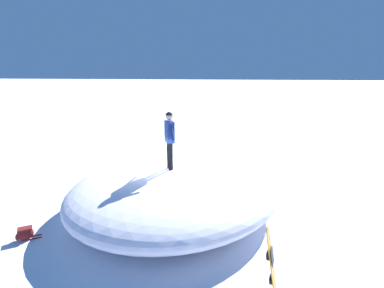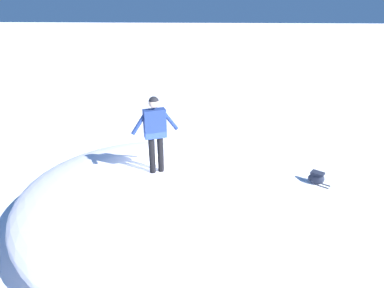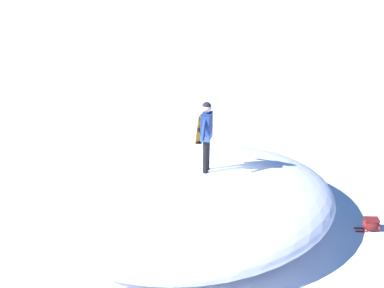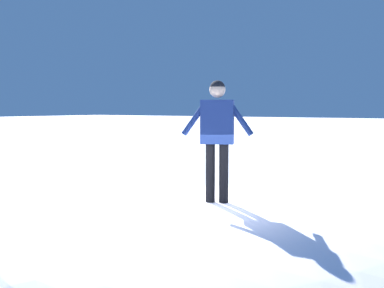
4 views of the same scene
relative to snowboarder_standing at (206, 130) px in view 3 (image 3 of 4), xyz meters
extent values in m
plane|color=white|center=(-0.04, 0.36, -2.58)|extent=(240.00, 240.00, 0.00)
ellipsoid|color=white|center=(0.17, 0.27, -1.84)|extent=(8.82, 9.39, 1.48)
cylinder|color=black|center=(-0.04, 0.09, -0.66)|extent=(0.14, 0.14, 0.87)
cylinder|color=black|center=(0.04, -0.09, -0.66)|extent=(0.14, 0.14, 0.87)
cube|color=navy|center=(0.00, 0.00, 0.10)|extent=(0.40, 0.53, 0.65)
sphere|color=beige|center=(0.00, 0.00, 0.57)|extent=(0.24, 0.24, 0.24)
cylinder|color=navy|center=(-0.13, 0.30, 0.16)|extent=(0.24, 0.41, 0.53)
cylinder|color=navy|center=(0.13, -0.30, 0.16)|extent=(0.24, 0.41, 0.53)
sphere|color=black|center=(0.00, 0.00, 0.60)|extent=(0.23, 0.23, 0.23)
cube|color=orange|center=(2.76, -3.56, -1.86)|extent=(0.33, 0.35, 1.46)
cylinder|color=orange|center=(2.63, -3.53, -1.13)|extent=(0.14, 0.29, 0.29)
cube|color=black|center=(2.74, -3.56, -1.60)|extent=(0.13, 0.25, 0.35)
cube|color=black|center=(2.67, -3.54, -1.60)|extent=(0.13, 0.21, 0.12)
cube|color=black|center=(2.76, -3.56, -2.12)|extent=(0.13, 0.21, 0.12)
ellipsoid|color=maroon|center=(-3.63, -2.15, -2.41)|extent=(0.51, 0.47, 0.35)
ellipsoid|color=maroon|center=(-3.79, -2.26, -2.46)|extent=(0.22, 0.25, 0.17)
cube|color=maroon|center=(-3.63, -2.15, -2.26)|extent=(0.43, 0.40, 0.06)
cylinder|color=maroon|center=(-3.39, -2.09, -2.57)|extent=(0.27, 0.20, 0.04)
cylinder|color=maroon|center=(-3.48, -1.95, -2.57)|extent=(0.27, 0.20, 0.04)
camera|label=1|loc=(1.83, -8.94, 1.99)|focal=28.28mm
camera|label=2|loc=(6.49, 1.37, 2.44)|focal=29.55mm
camera|label=3|loc=(-6.40, 9.31, 4.05)|focal=45.96mm
camera|label=4|loc=(-6.05, -3.52, 0.32)|focal=44.34mm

